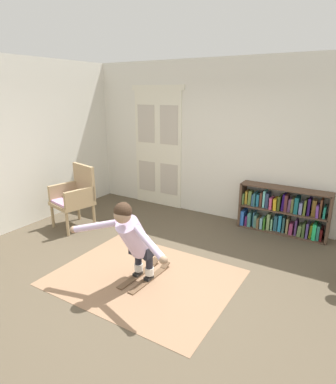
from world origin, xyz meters
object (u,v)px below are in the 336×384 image
(wicker_chair, at_px, (75,195))
(person_skier, at_px, (133,236))
(bookshelf, at_px, (282,213))
(skis_pair, at_px, (146,275))

(wicker_chair, height_order, person_skier, person_skier)
(bookshelf, height_order, skis_pair, bookshelf)
(bookshelf, bearing_deg, person_skier, -114.52)
(wicker_chair, bearing_deg, skis_pair, -20.16)
(bookshelf, distance_m, wicker_chair, 3.59)
(bookshelf, distance_m, person_skier, 2.87)
(skis_pair, distance_m, person_skier, 0.68)
(bookshelf, distance_m, skis_pair, 2.67)
(skis_pair, xyz_separation_m, person_skier, (-0.01, -0.23, 0.64))
(bookshelf, height_order, wicker_chair, wicker_chair)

